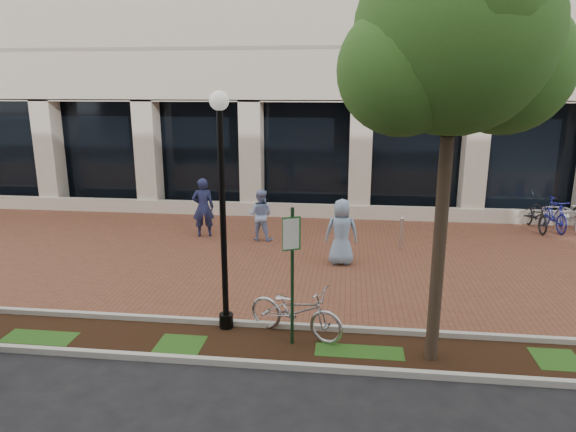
# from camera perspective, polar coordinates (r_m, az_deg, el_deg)

# --- Properties ---
(ground) EXTENTS (120.00, 120.00, 0.00)m
(ground) POSITION_cam_1_polar(r_m,az_deg,el_deg) (14.69, 0.21, -4.46)
(ground) COLOR black
(ground) RESTS_ON ground
(brick_plaza) EXTENTS (40.00, 9.00, 0.01)m
(brick_plaza) POSITION_cam_1_polar(r_m,az_deg,el_deg) (14.69, 0.21, -4.44)
(brick_plaza) COLOR brown
(brick_plaza) RESTS_ON ground
(planting_strip) EXTENTS (40.00, 1.50, 0.01)m
(planting_strip) POSITION_cam_1_polar(r_m,az_deg,el_deg) (9.91, -3.40, -14.14)
(planting_strip) COLOR black
(planting_strip) RESTS_ON ground
(curb_plaza_side) EXTENTS (40.00, 0.12, 0.12)m
(curb_plaza_side) POSITION_cam_1_polar(r_m,az_deg,el_deg) (10.54, -2.67, -11.96)
(curb_plaza_side) COLOR #B0AFA6
(curb_plaza_side) RESTS_ON ground
(curb_street_side) EXTENTS (40.00, 0.12, 0.12)m
(curb_street_side) POSITION_cam_1_polar(r_m,az_deg,el_deg) (9.24, -4.25, -16.03)
(curb_street_side) COLOR #B0AFA6
(curb_street_side) RESTS_ON ground
(parking_sign) EXTENTS (0.34, 0.07, 2.64)m
(parking_sign) POSITION_cam_1_polar(r_m,az_deg,el_deg) (9.27, 0.46, -4.94)
(parking_sign) COLOR #14391E
(parking_sign) RESTS_ON ground
(lamppost) EXTENTS (0.36, 0.36, 4.64)m
(lamppost) POSITION_cam_1_polar(r_m,az_deg,el_deg) (9.74, -7.30, 1.68)
(lamppost) COLOR black
(lamppost) RESTS_ON ground
(street_tree) EXTENTS (3.73, 3.11, 7.04)m
(street_tree) POSITION_cam_1_polar(r_m,az_deg,el_deg) (8.67, 18.29, 17.35)
(street_tree) COLOR #453227
(street_tree) RESTS_ON ground
(locked_bicycle) EXTENTS (2.10, 1.38, 1.04)m
(locked_bicycle) POSITION_cam_1_polar(r_m,az_deg,el_deg) (10.03, 0.86, -10.45)
(locked_bicycle) COLOR #B7B7BC
(locked_bicycle) RESTS_ON ground
(pedestrian_left) EXTENTS (0.78, 0.61, 1.90)m
(pedestrian_left) POSITION_cam_1_polar(r_m,az_deg,el_deg) (16.57, -9.41, 0.94)
(pedestrian_left) COLOR #1D234A
(pedestrian_left) RESTS_ON ground
(pedestrian_mid) EXTENTS (0.88, 0.73, 1.62)m
(pedestrian_mid) POSITION_cam_1_polar(r_m,az_deg,el_deg) (16.00, -3.07, 0.13)
(pedestrian_mid) COLOR #8CA1D2
(pedestrian_mid) RESTS_ON ground
(pedestrian_right) EXTENTS (0.91, 0.61, 1.80)m
(pedestrian_right) POSITION_cam_1_polar(r_m,az_deg,el_deg) (13.86, 5.97, -1.78)
(pedestrian_right) COLOR #7D9ABA
(pedestrian_right) RESTS_ON ground
(bollard) EXTENTS (0.12, 0.12, 1.02)m
(bollard) POSITION_cam_1_polar(r_m,az_deg,el_deg) (15.39, 12.48, -1.91)
(bollard) COLOR silver
(bollard) RESTS_ON ground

